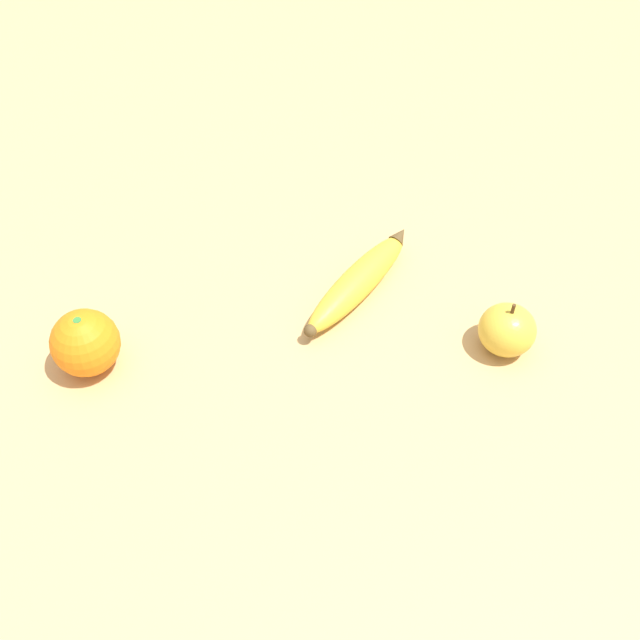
% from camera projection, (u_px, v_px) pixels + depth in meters
% --- Properties ---
extents(ground_plane, '(3.00, 3.00, 0.00)m').
position_uv_depth(ground_plane, '(300.00, 358.00, 0.90)').
color(ground_plane, tan).
extents(banana, '(0.18, 0.18, 0.04)m').
position_uv_depth(banana, '(359.00, 281.00, 0.96)').
color(banana, gold).
rests_on(banana, ground_plane).
extents(orange, '(0.08, 0.08, 0.08)m').
position_uv_depth(orange, '(85.00, 343.00, 0.86)').
color(orange, orange).
rests_on(orange, ground_plane).
extents(apple, '(0.07, 0.07, 0.07)m').
position_uv_depth(apple, '(507.00, 330.00, 0.89)').
color(apple, gold).
rests_on(apple, ground_plane).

